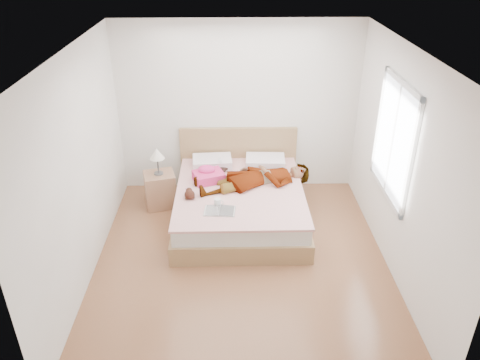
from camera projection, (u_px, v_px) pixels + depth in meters
The scene contains 11 objects.
ground at pixel (242, 261), 5.84m from camera, with size 4.00×4.00×0.00m, color #502B19.
woman at pixel (255, 175), 6.54m from camera, with size 0.64×1.70×0.23m, color white.
hair at pixel (215, 166), 6.96m from camera, with size 0.42×0.52×0.08m, color black.
phone at pixel (220, 160), 6.86m from camera, with size 0.04×0.08×0.01m, color silver.
room_shell at pixel (394, 140), 5.43m from camera, with size 4.00×4.00×4.00m.
bed at pixel (240, 200), 6.62m from camera, with size 1.80×2.08×1.00m.
towel at pixel (208, 175), 6.61m from camera, with size 0.50×0.45×0.21m.
magazine at pixel (220, 211), 5.91m from camera, with size 0.41×0.29×0.02m.
coffee_mug at pixel (218, 202), 6.02m from camera, with size 0.13×0.11×0.10m.
plush_toy at pixel (190, 194), 6.18m from camera, with size 0.16×0.22×0.12m.
nightstand at pixel (160, 187), 6.89m from camera, with size 0.51×0.48×0.93m.
Camera 1 is at (-0.13, -4.66, 3.66)m, focal length 35.00 mm.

